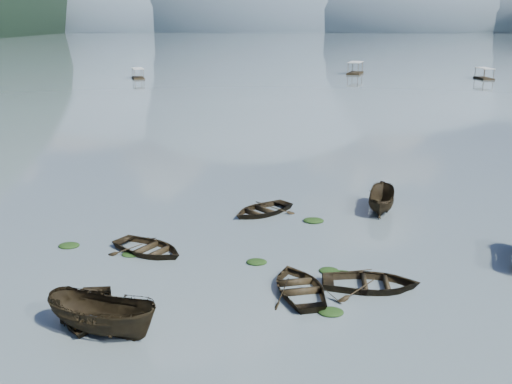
# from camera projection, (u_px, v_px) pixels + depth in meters

# --- Properties ---
(ground_plane) EXTENTS (2400.00, 2400.00, 0.00)m
(ground_plane) POSITION_uv_depth(u_px,v_px,m) (237.00, 332.00, 21.74)
(ground_plane) COLOR #516066
(haze_mtn_a) EXTENTS (520.00, 520.00, 280.00)m
(haze_mtn_a) POSITION_uv_depth(u_px,v_px,m) (126.00, 30.00, 897.68)
(haze_mtn_a) COLOR #475666
(haze_mtn_a) RESTS_ON ground
(haze_mtn_b) EXTENTS (520.00, 520.00, 340.00)m
(haze_mtn_b) POSITION_uv_depth(u_px,v_px,m) (252.00, 30.00, 886.09)
(haze_mtn_b) COLOR #475666
(haze_mtn_b) RESTS_ON ground
(haze_mtn_c) EXTENTS (520.00, 520.00, 260.00)m
(haze_mtn_c) POSITION_uv_depth(u_px,v_px,m) (382.00, 30.00, 874.49)
(haze_mtn_c) COLOR #475666
(haze_mtn_c) RESTS_ON ground
(haze_mtn_d) EXTENTS (520.00, 520.00, 220.00)m
(haze_mtn_d) POSITION_uv_depth(u_px,v_px,m) (502.00, 30.00, 864.06)
(haze_mtn_d) COLOR #475666
(haze_mtn_d) RESTS_ON ground
(rowboat_0) EXTENTS (3.43, 4.40, 0.83)m
(rowboat_0) POSITION_uv_depth(u_px,v_px,m) (88.00, 316.00, 22.91)
(rowboat_0) COLOR black
(rowboat_0) RESTS_ON ground
(rowboat_2) EXTENTS (5.05, 3.19, 1.83)m
(rowboat_2) POSITION_uv_depth(u_px,v_px,m) (104.00, 333.00, 21.63)
(rowboat_2) COLOR black
(rowboat_2) RESTS_ON ground
(rowboat_3) EXTENTS (3.98, 4.85, 0.87)m
(rowboat_3) POSITION_uv_depth(u_px,v_px,m) (300.00, 292.00, 24.97)
(rowboat_3) COLOR black
(rowboat_3) RESTS_ON ground
(rowboat_4) EXTENTS (4.43, 3.23, 0.90)m
(rowboat_4) POSITION_uv_depth(u_px,v_px,m) (371.00, 288.00, 25.33)
(rowboat_4) COLOR black
(rowboat_4) RESTS_ON ground
(rowboat_6) EXTENTS (5.11, 4.69, 0.87)m
(rowboat_6) POSITION_uv_depth(u_px,v_px,m) (149.00, 252.00, 29.23)
(rowboat_6) COLOR black
(rowboat_6) RESTS_ON ground
(rowboat_7) EXTENTS (5.08, 5.08, 0.87)m
(rowboat_7) POSITION_uv_depth(u_px,v_px,m) (262.00, 213.00, 35.23)
(rowboat_7) COLOR black
(rowboat_7) RESTS_ON ground
(rowboat_8) EXTENTS (2.39, 4.41, 1.61)m
(rowboat_8) POSITION_uv_depth(u_px,v_px,m) (380.00, 211.00, 35.71)
(rowboat_8) COLOR black
(rowboat_8) RESTS_ON ground
(weed_clump_1) EXTENTS (1.02, 0.82, 0.23)m
(weed_clump_1) POSITION_uv_depth(u_px,v_px,m) (257.00, 263.00, 27.96)
(weed_clump_1) COLOR black
(weed_clump_1) RESTS_ON ground
(weed_clump_2) EXTENTS (1.06, 0.85, 0.23)m
(weed_clump_2) POSITION_uv_depth(u_px,v_px,m) (331.00, 313.00, 23.14)
(weed_clump_2) COLOR black
(weed_clump_2) RESTS_ON ground
(weed_clump_3) EXTENTS (0.94, 0.79, 0.21)m
(weed_clump_3) POSITION_uv_depth(u_px,v_px,m) (329.00, 271.00, 27.00)
(weed_clump_3) COLOR black
(weed_clump_3) RESTS_ON ground
(weed_clump_4) EXTENTS (1.03, 0.82, 0.21)m
(weed_clump_4) POSITION_uv_depth(u_px,v_px,m) (343.00, 275.00, 26.61)
(weed_clump_4) COLOR black
(weed_clump_4) RESTS_ON ground
(weed_clump_5) EXTENTS (1.12, 0.90, 0.24)m
(weed_clump_5) POSITION_uv_depth(u_px,v_px,m) (69.00, 246.00, 30.01)
(weed_clump_5) COLOR black
(weed_clump_5) RESTS_ON ground
(weed_clump_6) EXTENTS (0.96, 0.80, 0.20)m
(weed_clump_6) POSITION_uv_depth(u_px,v_px,m) (131.00, 255.00, 28.91)
(weed_clump_6) COLOR black
(weed_clump_6) RESTS_ON ground
(weed_clump_7) EXTENTS (1.23, 0.98, 0.27)m
(weed_clump_7) POSITION_uv_depth(u_px,v_px,m) (314.00, 222.00, 33.74)
(weed_clump_7) COLOR black
(weed_clump_7) RESTS_ON ground
(pontoon_left) EXTENTS (3.98, 5.82, 2.06)m
(pontoon_left) POSITION_uv_depth(u_px,v_px,m) (138.00, 79.00, 119.39)
(pontoon_left) COLOR black
(pontoon_left) RESTS_ON ground
(pontoon_centre) EXTENTS (4.57, 7.30, 2.60)m
(pontoon_centre) POSITION_uv_depth(u_px,v_px,m) (355.00, 74.00, 130.15)
(pontoon_centre) COLOR black
(pontoon_centre) RESTS_ON ground
(pontoon_right) EXTENTS (2.78, 5.85, 2.18)m
(pontoon_right) POSITION_uv_depth(u_px,v_px,m) (484.00, 79.00, 118.49)
(pontoon_right) COLOR black
(pontoon_right) RESTS_ON ground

